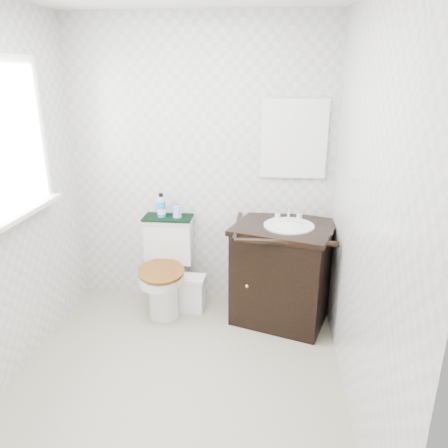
% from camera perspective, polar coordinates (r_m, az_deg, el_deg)
% --- Properties ---
extents(floor, '(2.40, 2.40, 0.00)m').
position_cam_1_polar(floor, '(3.11, -6.28, -19.82)').
color(floor, '#A89D88').
rests_on(floor, ground).
extents(wall_back, '(2.40, 0.00, 2.40)m').
position_cam_1_polar(wall_back, '(3.67, -3.05, 7.40)').
color(wall_back, silver).
rests_on(wall_back, ground).
extents(wall_front, '(2.40, 0.00, 2.40)m').
position_cam_1_polar(wall_front, '(1.49, -17.85, -12.17)').
color(wall_front, silver).
rests_on(wall_front, ground).
extents(wall_right, '(0.00, 2.40, 2.40)m').
position_cam_1_polar(wall_right, '(2.52, 17.88, 0.95)').
color(wall_right, silver).
rests_on(wall_right, ground).
extents(window, '(0.02, 0.70, 0.90)m').
position_cam_1_polar(window, '(3.10, -26.40, 9.83)').
color(window, white).
rests_on(window, wall_left).
extents(mirror, '(0.50, 0.02, 0.60)m').
position_cam_1_polar(mirror, '(3.56, 9.13, 10.91)').
color(mirror, silver).
rests_on(mirror, wall_back).
extents(toilet, '(0.45, 0.65, 0.78)m').
position_cam_1_polar(toilet, '(3.78, -7.47, -6.12)').
color(toilet, white).
rests_on(toilet, floor).
extents(vanity, '(0.91, 0.84, 0.92)m').
position_cam_1_polar(vanity, '(3.59, 7.71, -5.95)').
color(vanity, black).
rests_on(vanity, floor).
extents(trash_bin, '(0.23, 0.19, 0.32)m').
position_cam_1_polar(trash_bin, '(3.79, -4.16, -9.01)').
color(trash_bin, white).
rests_on(trash_bin, floor).
extents(towel, '(0.41, 0.22, 0.02)m').
position_cam_1_polar(towel, '(3.73, -7.34, 0.84)').
color(towel, black).
rests_on(towel, toilet).
extents(mouthwash_bottle, '(0.07, 0.07, 0.20)m').
position_cam_1_polar(mouthwash_bottle, '(3.70, -8.19, 2.33)').
color(mouthwash_bottle, '#1B86E9').
rests_on(mouthwash_bottle, towel).
extents(cup, '(0.08, 0.08, 0.09)m').
position_cam_1_polar(cup, '(3.69, -6.13, 1.62)').
color(cup, '#86A8DC').
rests_on(cup, towel).
extents(soap_bar, '(0.07, 0.05, 0.02)m').
position_cam_1_polar(soap_bar, '(3.57, 6.87, 0.82)').
color(soap_bar, '#176070').
rests_on(soap_bar, vanity).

